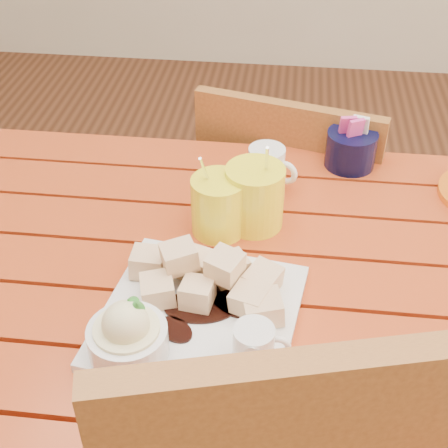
# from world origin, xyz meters

# --- Properties ---
(table) EXTENTS (1.20, 0.79, 0.75)m
(table) POSITION_xyz_m (0.00, 0.00, 0.64)
(table) COLOR #AF4316
(table) RESTS_ON ground
(dessert_plate) EXTENTS (0.31, 0.31, 0.11)m
(dessert_plate) POSITION_xyz_m (-0.05, -0.12, 0.78)
(dessert_plate) COLOR white
(dessert_plate) RESTS_ON table
(coffee_mug_left) EXTENTS (0.14, 0.10, 0.17)m
(coffee_mug_left) POSITION_xyz_m (0.02, 0.13, 0.81)
(coffee_mug_left) COLOR yellow
(coffee_mug_left) RESTS_ON table
(coffee_mug_right) EXTENTS (0.13, 0.09, 0.15)m
(coffee_mug_right) POSITION_xyz_m (-0.03, 0.11, 0.80)
(coffee_mug_right) COLOR yellow
(coffee_mug_right) RESTS_ON table
(cream_pitcher) EXTENTS (0.10, 0.08, 0.08)m
(cream_pitcher) POSITION_xyz_m (0.04, 0.25, 0.79)
(cream_pitcher) COLOR white
(cream_pitcher) RESTS_ON table
(sugar_caddy) EXTENTS (0.10, 0.10, 0.11)m
(sugar_caddy) POSITION_xyz_m (0.19, 0.34, 0.79)
(sugar_caddy) COLOR black
(sugar_caddy) RESTS_ON table
(chair_far) EXTENTS (0.48, 0.48, 0.84)m
(chair_far) POSITION_xyz_m (0.09, 0.51, 0.47)
(chair_far) COLOR brown
(chair_far) RESTS_ON ground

